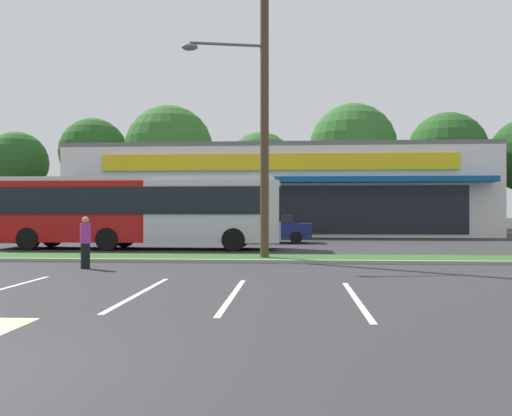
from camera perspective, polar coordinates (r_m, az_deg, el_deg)
name	(u,v)px	position (r m, az deg, el deg)	size (l,w,h in m)	color
grass_median	(185,258)	(19.83, -7.38, -5.15)	(56.00, 2.20, 0.12)	#2D5B23
curb_lip	(178,261)	(18.64, -8.12, -5.46)	(56.00, 0.24, 0.12)	#99968C
parking_stripe_2	(140,293)	(12.00, -11.96, -8.64)	(0.12, 4.80, 0.01)	silver
parking_stripe_3	(233,295)	(11.48, -2.44, -9.03)	(0.12, 4.80, 0.01)	silver
parking_stripe_4	(356,299)	(11.15, 10.37, -9.29)	(0.12, 4.80, 0.01)	silver
storefront_building	(279,192)	(41.03, 2.44, 1.68)	(28.88, 12.56, 6.25)	silver
tree_far_left	(17,163)	(59.20, -23.59, 4.33)	(6.07, 6.07, 9.50)	#473323
tree_left	(93,152)	(53.08, -16.55, 5.57)	(6.24, 6.24, 10.26)	#473323
tree_mid_left	(169,150)	(50.10, -9.03, 6.00)	(7.92, 7.92, 11.16)	#473323
tree_mid	(261,166)	(48.81, 0.51, 4.43)	(5.95, 5.95, 8.71)	#473323
tree_mid_right	(353,147)	(52.57, 10.05, 6.26)	(8.14, 8.14, 11.78)	#473323
tree_right	(448,152)	(54.69, 19.28, 5.48)	(7.45, 7.45, 10.93)	#473323
utility_pole	(261,101)	(19.50, 0.48, 11.02)	(3.14, 2.37, 10.43)	#4C3826
city_bus	(137,210)	(25.47, -12.23, -0.21)	(13.05, 2.74, 3.25)	#B71414
car_2	(272,228)	(29.64, 1.65, -2.11)	(4.33, 1.98, 1.53)	navy
pedestrian_near_bench	(85,242)	(17.31, -17.31, -3.44)	(0.32, 0.32, 1.57)	black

